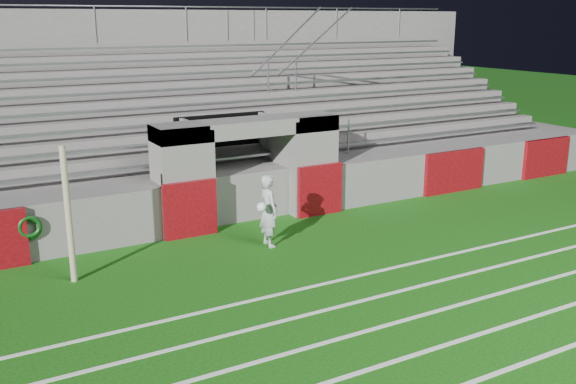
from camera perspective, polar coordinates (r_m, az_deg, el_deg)
ground at (r=13.72m, az=2.97°, el=-6.27°), size 90.00×90.00×0.00m
field_post at (r=13.01m, az=-18.94°, el=-1.95°), size 0.12×0.12×2.73m
field_markings at (r=10.27m, az=18.54°, el=-14.86°), size 28.00×8.09×0.01m
stadium_structure at (r=20.27m, az=-9.11°, el=4.98°), size 26.00×8.48×5.42m
goalkeeper_with_ball at (r=14.43m, az=-1.75°, el=-1.65°), size 0.65×0.73×1.66m
hose_coil at (r=14.41m, az=-21.99°, el=-2.95°), size 0.52×0.14×0.55m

